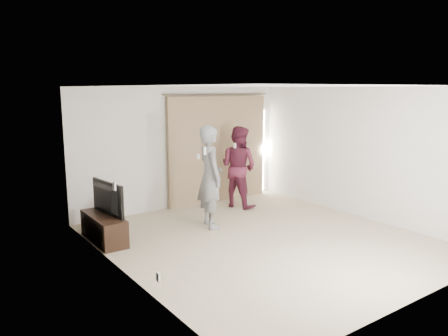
{
  "coord_description": "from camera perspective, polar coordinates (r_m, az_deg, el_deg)",
  "views": [
    {
      "loc": [
        -4.73,
        -5.43,
        2.56
      ],
      "look_at": [
        0.0,
        1.2,
        1.08
      ],
      "focal_mm": 35.0,
      "sensor_mm": 36.0,
      "label": 1
    }
  ],
  "objects": [
    {
      "name": "curtain",
      "position": [
        9.97,
        -0.69,
        2.48
      ],
      "size": [
        2.8,
        0.11,
        2.46
      ],
      "color": "#9D7D60",
      "rests_on": "ground"
    },
    {
      "name": "ceiling",
      "position": [
        7.2,
        5.63,
        10.57
      ],
      "size": [
        5.0,
        5.5,
        0.01
      ],
      "primitive_type": "cube",
      "color": "white",
      "rests_on": "wall_back"
    },
    {
      "name": "tv",
      "position": [
        7.61,
        -15.6,
        -3.91
      ],
      "size": [
        0.24,
        1.0,
        0.57
      ],
      "primitive_type": "imported",
      "rotation": [
        0.0,
        0.0,
        1.68
      ],
      "color": "black",
      "rests_on": "tv_console"
    },
    {
      "name": "tv_console",
      "position": [
        7.75,
        -15.42,
        -7.6
      ],
      "size": [
        0.41,
        1.19,
        0.46
      ],
      "primitive_type": "cube",
      "color": "black",
      "rests_on": "ground"
    },
    {
      "name": "wall_left",
      "position": [
        6.0,
        -12.9,
        -2.09
      ],
      "size": [
        0.04,
        5.5,
        2.6
      ],
      "color": "silver",
      "rests_on": "ground"
    },
    {
      "name": "person_woman",
      "position": [
        9.51,
        1.91,
        0.16
      ],
      "size": [
        0.91,
        1.03,
        1.77
      ],
      "color": "#5A1E31",
      "rests_on": "ground"
    },
    {
      "name": "floor",
      "position": [
        7.64,
        5.29,
        -9.32
      ],
      "size": [
        5.5,
        5.5,
        0.0
      ],
      "primitive_type": "plane",
      "color": "#BFB28F",
      "rests_on": "ground"
    },
    {
      "name": "scratching_post",
      "position": [
        8.64,
        -14.61,
        -5.79
      ],
      "size": [
        0.4,
        0.4,
        0.53
      ],
      "color": "tan",
      "rests_on": "ground"
    },
    {
      "name": "wall_back",
      "position": [
        9.53,
        -5.45,
        2.66
      ],
      "size": [
        5.0,
        0.04,
        2.6
      ],
      "primitive_type": "cube",
      "color": "silver",
      "rests_on": "ground"
    },
    {
      "name": "person_man",
      "position": [
        8.08,
        -1.82,
        -1.16
      ],
      "size": [
        0.62,
        0.79,
        1.91
      ],
      "color": "slate",
      "rests_on": "ground"
    }
  ]
}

